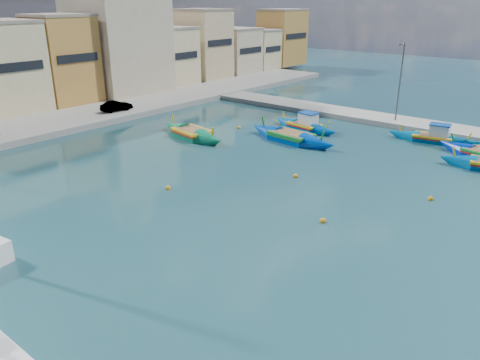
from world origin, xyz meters
TOP-DOWN VIEW (x-y plane):
  - ground at (0.00, 0.00)m, footprint 160.00×160.00m
  - east_quay at (18.00, 0.00)m, footprint 4.00×70.00m
  - north_quay at (0.00, 32.00)m, footprint 80.00×8.00m
  - north_townhouses at (6.68, 39.36)m, footprint 83.20×7.87m
  - church_block at (10.00, 40.00)m, footprint 10.00×10.00m
  - quay_street_lamp at (17.44, 6.00)m, footprint 1.18×0.16m
  - luzzu_turquoise_cabin at (13.90, 1.04)m, footprint 3.10×8.21m
  - luzzu_blue_cabin at (10.19, 12.02)m, footprint 3.00×7.84m
  - luzzu_cyan_mid at (6.10, 10.90)m, footprint 3.31×9.71m
  - luzzu_green at (1.35, 18.50)m, footprint 3.64×8.94m
  - mooring_buoys at (1.21, 5.55)m, footprint 24.99×20.78m

SIDE VIEW (x-z plane):
  - ground at x=0.00m, z-range 0.00..0.00m
  - mooring_buoys at x=1.21m, z-range -0.10..0.26m
  - east_quay at x=18.00m, z-range 0.00..0.50m
  - luzzu_green at x=1.35m, z-range -1.08..1.66m
  - luzzu_cyan_mid at x=6.10m, z-range -1.11..1.70m
  - north_quay at x=0.00m, z-range 0.00..0.60m
  - luzzu_turquoise_cabin at x=13.90m, z-range -0.98..1.60m
  - luzzu_blue_cabin at x=10.19m, z-range -1.02..1.68m
  - quay_street_lamp at x=17.44m, z-range 0.34..8.34m
  - north_townhouses at x=6.68m, z-range -0.10..10.09m
  - church_block at x=10.00m, z-range -1.14..17.96m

